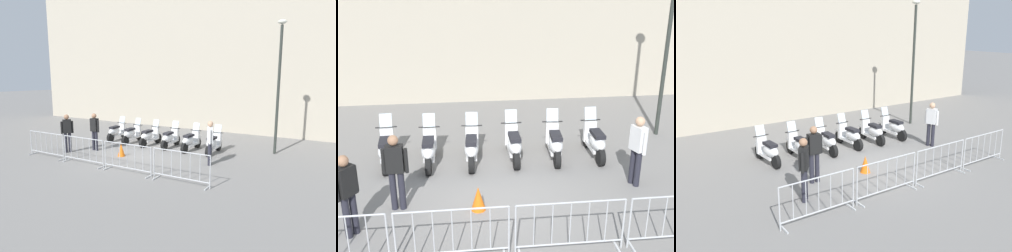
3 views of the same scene
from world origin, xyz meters
The scene contains 14 objects.
ground_plane centered at (0.00, 0.00, 0.00)m, with size 120.00×120.00×0.00m, color slate.
motorcycle_0 centered at (-3.05, 1.70, 0.45)m, with size 0.69×1.71×1.24m.
motorcycle_1 centered at (-1.95, 1.75, 0.45)m, with size 0.61×1.72×1.24m.
motorcycle_2 centered at (-0.85, 1.89, 0.45)m, with size 0.56×1.73×1.24m.
motorcycle_3 centered at (0.24, 2.14, 0.45)m, with size 0.63×1.72×1.24m.
motorcycle_4 centered at (1.33, 2.27, 0.45)m, with size 0.56×1.73×1.24m.
motorcycle_5 centered at (2.43, 2.44, 0.45)m, with size 0.63×1.72×1.24m.
barrier_segment_1 centered at (-0.77, -2.09, 0.52)m, with size 2.03×0.72×1.07m.
barrier_segment_2 centered at (1.35, -1.78, 0.52)m, with size 2.03×0.72×1.07m.
street_lamp centered at (4.59, 4.15, 3.47)m, with size 0.36×0.36×5.74m.
officer_near_row_end centered at (3.16, 0.90, 0.98)m, with size 0.36×0.49×1.73m.
officer_mid_plaza centered at (-2.87, -1.39, 0.98)m, with size 0.37×0.49×1.73m.
officer_by_barriers centered at (-2.21, -0.39, 0.98)m, with size 0.55×0.26×1.73m.
traffic_cone centered at (-0.47, -0.37, 0.28)m, with size 0.32×0.32×0.55m, color orange.
Camera 2 is at (0.42, -8.78, 5.23)m, focal length 47.96 mm.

